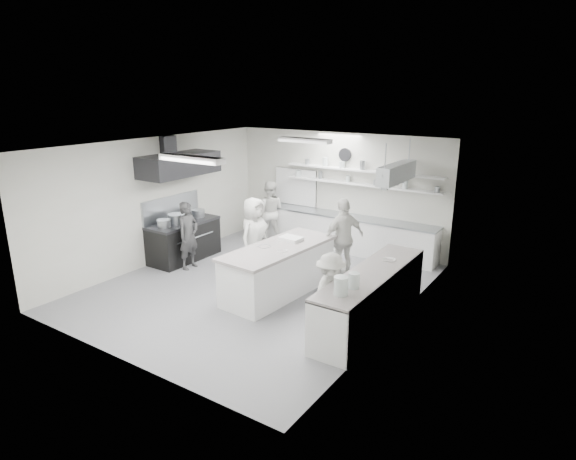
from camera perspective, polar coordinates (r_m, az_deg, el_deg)
The scene contains 27 objects.
floor at distance 10.40m, azimuth -3.42°, elevation -6.73°, with size 6.00×7.00×0.02m, color #9A9BA2.
ceiling at distance 9.63m, azimuth -3.73°, elevation 10.03°, with size 6.00×7.00×0.02m, color silver.
wall_back at distance 12.80m, azimuth 5.92°, elevation 4.70°, with size 6.00×0.04×3.00m, color beige.
wall_front at distance 7.56m, azimuth -19.78°, elevation -4.49°, with size 6.00×0.04×3.00m, color beige.
wall_left at distance 11.91m, azimuth -15.20°, elevation 3.34°, with size 0.04×7.00×3.00m, color beige.
wall_right at distance 8.51m, azimuth 12.80°, elevation -1.59°, with size 0.04×7.00×3.00m, color beige.
stove at distance 12.16m, azimuth -12.17°, elevation -1.32°, with size 0.80×1.80×0.90m, color black.
exhaust_hood at distance 11.74m, azimuth -12.73°, elevation 7.55°, with size 0.85×2.00×0.50m, color #252528.
back_counter at distance 12.66m, azimuth 6.35°, elevation -0.29°, with size 5.00×0.60×0.92m, color white.
shelf_lower at distance 12.33m, azimuth 8.56°, elevation 5.35°, with size 4.20×0.26×0.04m, color white.
shelf_upper at distance 12.27m, azimuth 8.63°, elevation 6.96°, with size 4.20×0.26×0.04m, color white.
pass_through_window at distance 13.43m, azimuth 0.95°, elevation 5.12°, with size 1.30×0.04×1.00m, color black.
wall_clock at distance 12.52m, azimuth 6.78°, elevation 8.83°, with size 0.32×0.32×0.05m, color white.
right_counter at distance 8.83m, azimuth 9.77°, elevation -7.93°, with size 0.74×3.30×0.94m, color white.
pot_rack at distance 10.86m, azimuth 12.72°, elevation 6.60°, with size 0.30×1.60×0.40m, color #9A9FA7.
light_fixture_front at distance 8.29m, azimuth -11.32°, elevation 8.25°, with size 1.30×0.25×0.10m, color white.
light_fixture_rear at distance 11.12m, azimuth 1.98°, elevation 10.54°, with size 1.30×0.25×0.10m, color white.
prep_island at distance 9.91m, azimuth -1.09°, elevation -4.85°, with size 0.97×2.61×0.96m, color white.
stove_pot at distance 11.87m, azimuth -12.99°, elevation 1.20°, with size 0.41×0.41×0.28m, color #9A9FA7.
cook_stove at distance 11.42m, azimuth -11.67°, elevation -0.64°, with size 0.58×0.38×1.59m, color #333334.
cook_back at distance 13.17m, azimuth -2.21°, elevation 2.18°, with size 0.82×0.64×1.68m, color silver.
cook_island_left at distance 10.87m, azimuth -4.03°, elevation -0.71°, with size 0.86×0.56×1.76m, color silver.
cook_island_right at distance 10.71m, azimuth 6.56°, elevation -0.95°, with size 1.05×0.44×1.79m, color silver.
cook_right at distance 8.33m, azimuth 5.02°, elevation -7.43°, with size 0.92×0.53×1.42m, color silver.
bowl_island_a at distance 9.74m, azimuth -2.82°, elevation -2.07°, with size 0.24×0.24×0.06m, color #9A9FA7.
bowl_island_b at distance 9.45m, azimuth -0.65°, elevation -2.62°, with size 0.20×0.20×0.06m, color white.
bowl_right at distance 9.25m, azimuth 11.83°, elevation -3.57°, with size 0.24×0.24×0.06m, color white.
Camera 1 is at (5.79, -7.63, 4.06)m, focal length 30.13 mm.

